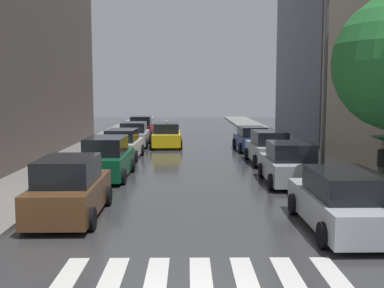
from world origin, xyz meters
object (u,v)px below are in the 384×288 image
object	(u,v)px
parked_car_left_second	(107,159)
parked_car_left_third	(123,145)
parked_car_right_nearest	(343,202)
parked_car_right_fourth	(252,139)
taxi_midroad	(167,135)
pedestrian_foreground	(383,150)
parked_car_left_fourth	(134,135)
lamp_post_right	(325,73)
parked_car_left_fifth	(141,128)
parked_car_left_nearest	(70,190)
parked_car_right_third	(268,148)
parked_car_right_second	(290,164)

from	to	relation	value
parked_car_left_second	parked_car_left_third	world-z (taller)	parked_car_left_second
parked_car_right_nearest	parked_car_right_fourth	distance (m)	17.25
taxi_midroad	parked_car_right_nearest	bearing A→B (deg)	-165.69
parked_car_left_third	pedestrian_foreground	distance (m)	13.99
parked_car_left_third	parked_car_left_fourth	bearing A→B (deg)	2.52
parked_car_right_nearest	taxi_midroad	size ratio (longest dim) A/B	1.01
parked_car_right_nearest	parked_car_right_fourth	size ratio (longest dim) A/B	1.15
parked_car_left_third	lamp_post_right	xyz separation A→B (m)	(9.44, -6.02, 3.74)
parked_car_left_fourth	taxi_midroad	xyz separation A→B (m)	(2.24, -0.35, -0.01)
lamp_post_right	parked_car_right_fourth	bearing A→B (deg)	100.22
pedestrian_foreground	parked_car_left_fifth	bearing A→B (deg)	69.37
parked_car_left_third	parked_car_left_fifth	size ratio (longest dim) A/B	1.02
parked_car_left_fifth	lamp_post_right	world-z (taller)	lamp_post_right
parked_car_left_fourth	parked_car_right_nearest	size ratio (longest dim) A/B	0.93
pedestrian_foreground	parked_car_right_fourth	bearing A→B (deg)	55.31
parked_car_left_nearest	parked_car_left_fourth	world-z (taller)	parked_car_left_nearest
parked_car_right_fourth	taxi_midroad	world-z (taller)	taxi_midroad
taxi_midroad	lamp_post_right	xyz separation A→B (m)	(7.25, -11.78, 3.75)
parked_car_right_third	taxi_midroad	world-z (taller)	taxi_midroad
lamp_post_right	parked_car_right_nearest	bearing A→B (deg)	-102.13
parked_car_left_fifth	parked_car_right_fourth	xyz separation A→B (m)	(7.79, -7.88, -0.10)
parked_car_left_second	parked_car_left_fourth	world-z (taller)	parked_car_left_second
parked_car_left_nearest	parked_car_right_fourth	bearing A→B (deg)	-26.10
parked_car_left_nearest	parked_car_right_nearest	size ratio (longest dim) A/B	0.91
parked_car_left_nearest	taxi_midroad	xyz separation A→B (m)	(2.07, 18.00, -0.08)
parked_car_right_second	parked_car_right_third	xyz separation A→B (m)	(0.08, 5.46, 0.00)
parked_car_left_nearest	parked_car_left_fourth	size ratio (longest dim) A/B	0.98
parked_car_left_fourth	pedestrian_foreground	distance (m)	18.49
parked_car_right_second	parked_car_right_nearest	bearing A→B (deg)	-178.86
parked_car_left_fifth	parked_car_right_third	distance (m)	15.46
parked_car_left_fourth	lamp_post_right	world-z (taller)	lamp_post_right
taxi_midroad	parked_car_right_second	bearing A→B (deg)	-158.60
parked_car_left_fourth	lamp_post_right	xyz separation A→B (m)	(9.50, -12.13, 3.74)
parked_car_left_nearest	taxi_midroad	size ratio (longest dim) A/B	0.92
parked_car_left_fourth	pedestrian_foreground	world-z (taller)	pedestrian_foreground
parked_car_left_nearest	parked_car_right_third	world-z (taller)	parked_car_left_nearest
parked_car_right_fourth	pedestrian_foreground	distance (m)	12.89
parked_car_right_second	parked_car_right_third	distance (m)	5.46
parked_car_left_third	parked_car_left_fifth	distance (m)	11.55
parked_car_right_fourth	pedestrian_foreground	bearing A→B (deg)	-168.18
parked_car_left_nearest	parked_car_left_third	distance (m)	12.25
parked_car_left_fourth	parked_car_right_third	xyz separation A→B (m)	(7.90, -7.82, 0.02)
parked_car_left_fifth	parked_car_right_third	xyz separation A→B (m)	(7.94, -13.26, -0.03)
parked_car_left_fourth	parked_car_left_third	bearing A→B (deg)	179.46
parked_car_left_fourth	taxi_midroad	bearing A→B (deg)	-99.95
parked_car_left_fourth	parked_car_right_second	size ratio (longest dim) A/B	1.08
parked_car_left_fourth	parked_car_left_fifth	distance (m)	5.44
parked_car_left_fourth	parked_car_right_second	bearing A→B (deg)	-150.61
parked_car_left_fifth	taxi_midroad	world-z (taller)	taxi_midroad
parked_car_right_nearest	pedestrian_foreground	distance (m)	5.73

